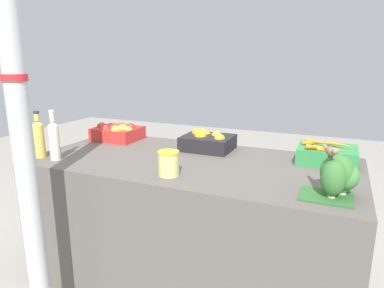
# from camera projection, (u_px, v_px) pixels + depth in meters

# --- Properties ---
(ground_plane) EXTENTS (10.00, 10.00, 0.00)m
(ground_plane) POSITION_uv_depth(u_px,v_px,m) (192.00, 283.00, 2.24)
(ground_plane) COLOR gray
(market_table) EXTENTS (1.90, 0.91, 0.84)m
(market_table) POSITION_uv_depth(u_px,v_px,m) (192.00, 224.00, 2.14)
(market_table) COLOR #56514C
(market_table) RESTS_ON ground_plane
(support_pole) EXTENTS (0.11, 0.11, 2.44)m
(support_pole) POSITION_uv_depth(u_px,v_px,m) (18.00, 105.00, 1.50)
(support_pole) COLOR #B7BABF
(support_pole) RESTS_ON ground_plane
(apple_crate) EXTENTS (0.32, 0.27, 0.13)m
(apple_crate) POSITION_uv_depth(u_px,v_px,m) (118.00, 132.00, 2.54)
(apple_crate) COLOR red
(apple_crate) RESTS_ON market_table
(orange_crate) EXTENTS (0.32, 0.27, 0.13)m
(orange_crate) POSITION_uv_depth(u_px,v_px,m) (207.00, 141.00, 2.28)
(orange_crate) COLOR black
(orange_crate) RESTS_ON market_table
(carrot_crate) EXTENTS (0.32, 0.27, 0.13)m
(carrot_crate) POSITION_uv_depth(u_px,v_px,m) (327.00, 154.00, 1.97)
(carrot_crate) COLOR #2D8442
(carrot_crate) RESTS_ON market_table
(broccoli_pile) EXTENTS (0.24, 0.21, 0.18)m
(broccoli_pile) POSITION_uv_depth(u_px,v_px,m) (337.00, 176.00, 1.48)
(broccoli_pile) COLOR #2D602D
(broccoli_pile) RESTS_ON market_table
(juice_bottle_golden) EXTENTS (0.07, 0.07, 0.29)m
(juice_bottle_golden) POSITION_uv_depth(u_px,v_px,m) (39.00, 138.00, 2.07)
(juice_bottle_golden) COLOR gold
(juice_bottle_golden) RESTS_ON market_table
(juice_bottle_cloudy) EXTENTS (0.06, 0.06, 0.30)m
(juice_bottle_cloudy) POSITION_uv_depth(u_px,v_px,m) (54.00, 139.00, 2.02)
(juice_bottle_cloudy) COLOR beige
(juice_bottle_cloudy) RESTS_ON market_table
(pickle_jar) EXTENTS (0.11, 0.11, 0.13)m
(pickle_jar) POSITION_uv_depth(u_px,v_px,m) (168.00, 163.00, 1.75)
(pickle_jar) COLOR #D1CC75
(pickle_jar) RESTS_ON market_table
(sparrow_bird) EXTENTS (0.07, 0.13, 0.05)m
(sparrow_bird) POSITION_uv_depth(u_px,v_px,m) (331.00, 151.00, 1.42)
(sparrow_bird) COLOR #4C3D2D
(sparrow_bird) RESTS_ON broccoli_pile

